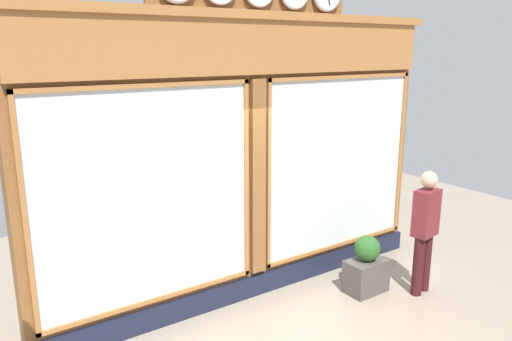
# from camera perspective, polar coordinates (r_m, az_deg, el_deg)

# --- Properties ---
(shop_facade) EXTENTS (5.82, 0.42, 4.22)m
(shop_facade) POSITION_cam_1_polar(r_m,az_deg,el_deg) (6.33, -0.64, 1.64)
(shop_facade) COLOR brown
(shop_facade) RESTS_ON ground_plane
(pedestrian) EXTENTS (0.39, 0.27, 1.69)m
(pedestrian) POSITION_cam_1_polar(r_m,az_deg,el_deg) (6.92, 18.85, -6.19)
(pedestrian) COLOR #3A1316
(pedestrian) RESTS_ON ground_plane
(planter_box) EXTENTS (0.56, 0.36, 0.45)m
(planter_box) POSITION_cam_1_polar(r_m,az_deg,el_deg) (7.00, 12.50, -11.74)
(planter_box) COLOR #4C4742
(planter_box) RESTS_ON ground_plane
(planter_shrub) EXTENTS (0.35, 0.35, 0.35)m
(planter_shrub) POSITION_cam_1_polar(r_m,az_deg,el_deg) (6.84, 12.68, -8.72)
(planter_shrub) COLOR #285623
(planter_shrub) RESTS_ON planter_box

